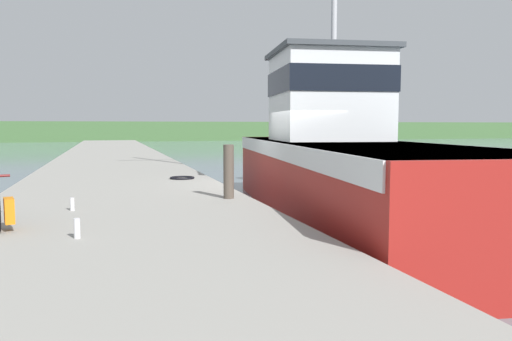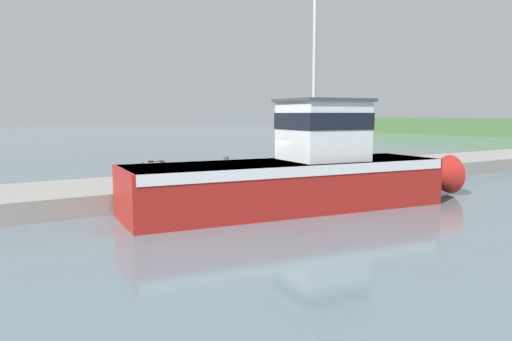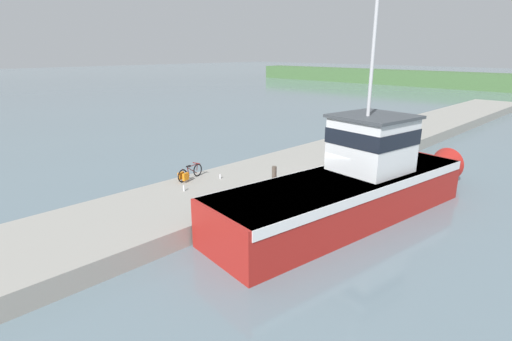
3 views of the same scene
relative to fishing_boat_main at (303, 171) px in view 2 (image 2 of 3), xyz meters
The scene contains 8 objects.
ground_plane 2.00m from the fishing_boat_main, 151.57° to the left, with size 320.00×320.00×0.00m, color slate.
dock_pier 5.21m from the fishing_boat_main, behind, with size 4.89×80.00×0.73m, color gray.
fishing_boat_main is the anchor object (origin of this frame).
bicycle_touring 7.61m from the fishing_boat_main, 153.73° to the right, with size 0.66×1.66×0.68m.
mooring_post 3.44m from the fishing_boat_main, 153.24° to the right, with size 0.20×0.20×1.05m, color #51473D.
hose_coil 4.19m from the fishing_boat_main, 145.48° to the left, with size 0.66×0.66×0.05m, color black.
water_bottle_on_curb 7.23m from the fishing_boat_main, 142.42° to the right, with size 0.08×0.08×0.26m, color silver.
water_bottle_by_bike 6.32m from the fishing_boat_main, 159.74° to the right, with size 0.07×0.07×0.22m, color silver.
Camera 2 is at (15.69, -12.31, 3.51)m, focal length 35.00 mm.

